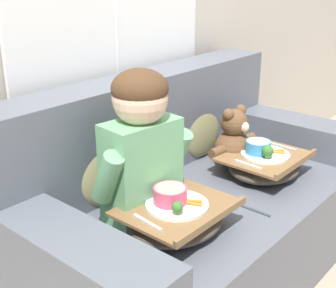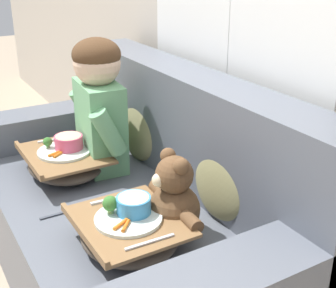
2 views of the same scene
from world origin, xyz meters
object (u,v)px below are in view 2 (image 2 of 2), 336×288
child_figure (99,99)px  lap_tray_teddy (129,231)px  throw_pillow_behind_teddy (224,175)px  couch (137,219)px  lap_tray_child (65,161)px  throw_pillow_behind_child (143,122)px  teddy_bear (173,200)px

child_figure → lap_tray_teddy: size_ratio=1.53×
throw_pillow_behind_teddy → couch: bearing=-147.8°
couch → lap_tray_child: bearing=-149.8°
lap_tray_child → throw_pillow_behind_child: bearing=89.9°
couch → throw_pillow_behind_teddy: (0.33, 0.21, 0.30)m
couch → lap_tray_teddy: size_ratio=4.45×
throw_pillow_behind_child → lap_tray_teddy: 0.77m
lap_tray_child → couch: bearing=30.2°
lap_tray_child → lap_tray_teddy: (0.65, -0.00, 0.00)m
throw_pillow_behind_child → child_figure: 0.27m
couch → teddy_bear: couch is taller
child_figure → teddy_bear: size_ratio=1.79×
throw_pillow_behind_child → child_figure: (-0.00, -0.22, 0.15)m
throw_pillow_behind_teddy → child_figure: size_ratio=0.59×
couch → child_figure: 0.56m
couch → teddy_bear: (0.33, -0.02, 0.26)m
throw_pillow_behind_child → lap_tray_child: size_ratio=0.92×
child_figure → lap_tray_child: 0.32m
teddy_bear → lap_tray_teddy: bearing=-90.5°
teddy_bear → throw_pillow_behind_child: bearing=161.3°
throw_pillow_behind_child → throw_pillow_behind_teddy: throw_pillow_behind_child is taller
throw_pillow_behind_teddy → teddy_bear: bearing=-90.1°
teddy_bear → lap_tray_child: size_ratio=0.81×
lap_tray_teddy → teddy_bear: bearing=89.5°
teddy_bear → lap_tray_child: 0.68m
couch → throw_pillow_behind_child: bearing=147.8°
couch → teddy_bear: size_ratio=5.19×
lap_tray_child → child_figure: bearing=89.7°
teddy_bear → lap_tray_teddy: teddy_bear is taller
child_figure → lap_tray_child: (-0.00, -0.18, -0.27)m
throw_pillow_behind_child → couch: bearing=-32.2°
child_figure → couch: bearing=2.1°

